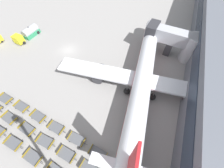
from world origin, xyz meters
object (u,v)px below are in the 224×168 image
object	(u,v)px
baggage_dolly_row_mid_a_col_d	(45,141)
baggage_dolly_row_mid_b_col_f	(98,153)
airplane	(143,76)
baggage_dolly_row_mid_a_col_b	(10,118)
baggage_dolly_row_near_col_d	(33,157)
baggage_dolly_row_mid_b_col_a	(5,99)
baggage_dolly_row_mid_b_col_b	(22,107)
baggage_dolly_row_near_col_c	(14,143)
baggage_dolly_row_mid_b_col_c	(38,117)
baggage_dolly_row_mid_b_col_d	(56,128)
baggage_dolly_row_mid_a_col_e	(67,154)
baggage_dolly_row_mid_b_col_e	(77,139)
fuel_tanker_secondary	(28,34)
baggage_dolly_row_mid_a_col_c	(27,129)

from	to	relation	value
baggage_dolly_row_mid_a_col_d	baggage_dolly_row_mid_b_col_f	xyz separation A→B (m)	(8.89, 1.80, 0.00)
airplane	baggage_dolly_row_mid_b_col_f	bearing A→B (deg)	-98.89
baggage_dolly_row_mid_a_col_b	baggage_dolly_row_near_col_d	bearing A→B (deg)	-21.55
airplane	baggage_dolly_row_mid_b_col_a	world-z (taller)	airplane
baggage_dolly_row_mid_b_col_b	airplane	bearing A→B (deg)	36.40
baggage_dolly_row_mid_a_col_d	baggage_dolly_row_mid_b_col_a	xyz separation A→B (m)	(-12.86, 3.46, 0.00)
baggage_dolly_row_near_col_c	baggage_dolly_row_mid_b_col_c	bearing A→B (deg)	83.82
baggage_dolly_row_mid_b_col_b	baggage_dolly_row_mid_b_col_d	size ratio (longest dim) A/B	1.01
baggage_dolly_row_mid_b_col_a	baggage_dolly_row_mid_a_col_d	bearing A→B (deg)	-15.06
baggage_dolly_row_near_col_d	baggage_dolly_row_mid_b_col_f	size ratio (longest dim) A/B	1.00
airplane	baggage_dolly_row_mid_a_col_d	xyz separation A→B (m)	(-11.44, -18.05, -2.64)
baggage_dolly_row_mid_a_col_d	baggage_dolly_row_near_col_d	bearing A→B (deg)	-94.36
baggage_dolly_row_mid_a_col_b	baggage_dolly_row_mid_a_col_d	size ratio (longest dim) A/B	1.02
baggage_dolly_row_near_col_c	baggage_dolly_row_mid_b_col_a	size ratio (longest dim) A/B	0.99
airplane	baggage_dolly_row_near_col_d	distance (m)	23.92
baggage_dolly_row_mid_a_col_e	baggage_dolly_row_mid_a_col_d	bearing A→B (deg)	176.74
baggage_dolly_row_mid_a_col_b	baggage_dolly_row_mid_b_col_f	bearing A→B (deg)	3.54
baggage_dolly_row_near_col_d	baggage_dolly_row_mid_b_col_b	xyz separation A→B (m)	(-8.26, 6.06, 0.00)
baggage_dolly_row_mid_b_col_e	fuel_tanker_secondary	bearing A→B (deg)	145.32
airplane	baggage_dolly_row_mid_a_col_c	bearing A→B (deg)	-131.74
fuel_tanker_secondary	baggage_dolly_row_near_col_d	distance (m)	34.31
baggage_dolly_row_mid_a_col_b	baggage_dolly_row_mid_b_col_a	bearing A→B (deg)	146.03
baggage_dolly_row_mid_b_col_f	baggage_dolly_row_mid_b_col_b	bearing A→B (deg)	174.78
fuel_tanker_secondary	baggage_dolly_row_mid_b_col_f	world-z (taller)	fuel_tanker_secondary
baggage_dolly_row_mid_a_col_e	airplane	bearing A→B (deg)	69.01
baggage_dolly_row_mid_b_col_b	baggage_dolly_row_mid_b_col_d	distance (m)	8.80
baggage_dolly_row_mid_b_col_c	baggage_dolly_row_mid_b_col_e	xyz separation A→B (m)	(8.72, -0.69, 0.00)
fuel_tanker_secondary	baggage_dolly_row_mid_b_col_c	bearing A→B (deg)	-43.87
baggage_dolly_row_near_col_c	baggage_dolly_row_mid_a_col_d	distance (m)	5.20
airplane	baggage_dolly_row_mid_b_col_c	size ratio (longest dim) A/B	11.21
baggage_dolly_row_mid_b_col_b	baggage_dolly_row_near_col_d	bearing A→B (deg)	-36.27
baggage_dolly_row_mid_b_col_d	baggage_dolly_row_mid_b_col_f	size ratio (longest dim) A/B	0.99
baggage_dolly_row_mid_a_col_b	baggage_dolly_row_mid_b_col_b	size ratio (longest dim) A/B	1.00
baggage_dolly_row_mid_a_col_d	baggage_dolly_row_mid_b_col_e	xyz separation A→B (m)	(4.64, 2.34, 0.00)
airplane	baggage_dolly_row_mid_a_col_c	distance (m)	23.80
baggage_dolly_row_mid_b_col_b	baggage_dolly_row_mid_b_col_d	xyz separation A→B (m)	(8.76, -0.77, 0.00)
baggage_dolly_row_mid_a_col_b	baggage_dolly_row_mid_a_col_d	bearing A→B (deg)	-4.59
baggage_dolly_row_mid_b_col_c	baggage_dolly_row_mid_b_col_e	world-z (taller)	same
baggage_dolly_row_mid_a_col_b	baggage_dolly_row_mid_b_col_e	size ratio (longest dim) A/B	1.02
baggage_dolly_row_mid_a_col_b	airplane	bearing A→B (deg)	40.65
baggage_dolly_row_mid_a_col_c	baggage_dolly_row_mid_b_col_f	size ratio (longest dim) A/B	1.01
baggage_dolly_row_mid_b_col_d	baggage_dolly_row_near_col_c	bearing A→B (deg)	-135.26
baggage_dolly_row_mid_a_col_b	baggage_dolly_row_mid_b_col_d	size ratio (longest dim) A/B	1.01
baggage_dolly_row_mid_a_col_c	baggage_dolly_row_mid_a_col_b	bearing A→B (deg)	176.15
baggage_dolly_row_mid_b_col_e	baggage_dolly_row_mid_b_col_b	bearing A→B (deg)	175.46
airplane	baggage_dolly_row_mid_a_col_e	distance (m)	19.78
baggage_dolly_row_mid_b_col_c	baggage_dolly_row_mid_b_col_d	size ratio (longest dim) A/B	1.01
fuel_tanker_secondary	baggage_dolly_row_mid_b_col_c	size ratio (longest dim) A/B	2.19
baggage_dolly_row_near_col_c	baggage_dolly_row_mid_b_col_f	world-z (taller)	same
baggage_dolly_row_mid_a_col_e	baggage_dolly_row_mid_b_col_c	size ratio (longest dim) A/B	0.99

